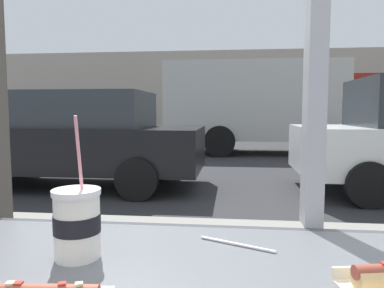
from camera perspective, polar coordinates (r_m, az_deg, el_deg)
ground_plane at (r=9.05m, az=7.68°, el=-3.23°), size 60.00×60.00×0.00m
sidewalk_strip at (r=2.85m, az=10.88°, el=-20.97°), size 16.00×2.80×0.13m
building_facade_far at (r=21.15m, az=6.99°, el=7.91°), size 28.00×1.20×4.68m
soda_cup_left at (r=0.84m, az=-17.54°, el=-11.62°), size 0.10×0.10×0.31m
loose_straw at (r=0.90m, az=7.05°, el=-15.31°), size 0.18×0.08×0.01m
parked_car_black at (r=6.65m, az=-18.12°, el=0.85°), size 4.55×1.97×1.64m
box_truck at (r=11.60m, az=13.28°, el=6.15°), size 7.03×2.44×2.77m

